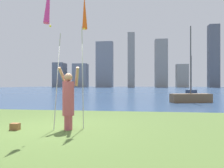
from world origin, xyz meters
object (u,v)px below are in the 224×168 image
bag (15,127)px  person (68,99)px  kite_flag_right (84,16)px  sailboat_1 (191,91)px  sailboat_5 (191,97)px  kite_flag_left (49,2)px

bag → person: bearing=8.8°
kite_flag_right → sailboat_1: 29.36m
sailboat_1 → sailboat_5: sailboat_1 is taller
kite_flag_left → kite_flag_right: kite_flag_left is taller
kite_flag_left → sailboat_1: 30.38m
bag → sailboat_5: 12.72m
kite_flag_right → sailboat_5: bearing=61.4°
kite_flag_left → sailboat_5: 12.71m
kite_flag_left → sailboat_5: (6.17, 10.65, -3.17)m
bag → sailboat_5: sailboat_5 is taller
person → kite_flag_right: bearing=20.6°
person → kite_flag_left: bearing=-148.6°
person → sailboat_5: sailboat_5 is taller
kite_flag_right → person: bearing=-140.3°
sailboat_1 → kite_flag_right: bearing=-109.2°
person → bag: person is taller
person → kite_flag_right: (0.39, 0.32, 2.51)m
person → bag: size_ratio=7.44×
sailboat_5 → kite_flag_right: bearing=-118.6°
kite_flag_left → bag: size_ratio=17.61×
sailboat_1 → kite_flag_left: bearing=-110.1°
bag → sailboat_1: 30.40m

